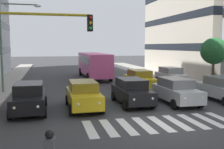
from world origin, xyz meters
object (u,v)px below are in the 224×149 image
(car_1, at_px, (176,91))
(car_row2_0, at_px, (140,79))
(street_lamp_right, at_px, (8,37))
(car_2, at_px, (132,91))
(bus_behind_traffic, at_px, (94,63))
(car_0, at_px, (224,89))
(car_row2_1, at_px, (171,75))
(street_tree_1, at_px, (214,51))
(car_4, at_px, (29,97))
(car_3, at_px, (83,95))
(traffic_light_gantry, at_px, (19,50))

(car_1, bearing_deg, car_row2_0, -87.35)
(street_lamp_right, bearing_deg, car_2, 143.84)
(bus_behind_traffic, bearing_deg, car_0, 113.00)
(car_row2_1, distance_m, street_tree_1, 4.86)
(car_1, height_order, street_tree_1, street_tree_1)
(bus_behind_traffic, relative_size, street_lamp_right, 1.45)
(car_4, bearing_deg, car_3, -178.47)
(car_row2_0, bearing_deg, car_1, 92.65)
(street_tree_1, bearing_deg, street_lamp_right, -3.87)
(car_4, bearing_deg, bus_behind_traffic, -112.75)
(car_1, distance_m, car_row2_1, 9.40)
(car_2, distance_m, car_4, 6.55)
(car_4, xyz_separation_m, street_tree_1, (-16.11, -5.55, 2.54))
(traffic_light_gantry, bearing_deg, car_row2_1, -137.55)
(traffic_light_gantry, bearing_deg, car_2, -147.36)
(street_tree_1, bearing_deg, traffic_light_gantry, 29.62)
(car_0, bearing_deg, car_row2_1, -91.58)
(car_row2_0, distance_m, street_tree_1, 7.39)
(car_row2_0, relative_size, bus_behind_traffic, 0.42)
(car_2, bearing_deg, bus_behind_traffic, -90.00)
(traffic_light_gantry, relative_size, street_lamp_right, 0.76)
(car_row2_1, height_order, bus_behind_traffic, bus_behind_traffic)
(bus_behind_traffic, xyz_separation_m, street_lamp_right, (8.47, 8.80, 2.74))
(street_tree_1, bearing_deg, car_2, 27.42)
(car_row2_0, height_order, street_lamp_right, street_lamp_right)
(traffic_light_gantry, bearing_deg, car_1, -158.68)
(car_3, xyz_separation_m, traffic_light_gantry, (3.32, 3.76, 2.85))
(car_1, height_order, car_4, same)
(car_2, height_order, bus_behind_traffic, bus_behind_traffic)
(car_1, distance_m, bus_behind_traffic, 15.80)
(traffic_light_gantry, height_order, street_tree_1, traffic_light_gantry)
(car_4, bearing_deg, car_row2_1, -147.09)
(car_2, xyz_separation_m, street_lamp_right, (8.47, -6.19, 3.72))
(street_lamp_right, bearing_deg, car_row2_0, 178.57)
(car_row2_0, distance_m, street_lamp_right, 11.78)
(car_2, height_order, car_row2_1, same)
(car_0, relative_size, car_row2_1, 1.00)
(car_0, xyz_separation_m, street_tree_1, (-2.97, -5.55, 2.54))
(car_row2_1, relative_size, traffic_light_gantry, 0.81)
(car_1, distance_m, car_3, 6.30)
(car_row2_0, bearing_deg, street_tree_1, 172.19)
(car_0, xyz_separation_m, car_row2_1, (-0.24, -8.67, 0.00))
(car_3, bearing_deg, car_4, 1.53)
(car_row2_0, height_order, traffic_light_gantry, traffic_light_gantry)
(car_2, bearing_deg, street_lamp_right, -36.16)
(street_lamp_right, bearing_deg, bus_behind_traffic, -133.90)
(car_3, bearing_deg, car_row2_1, -139.82)
(car_1, distance_m, street_tree_1, 8.92)
(street_lamp_right, bearing_deg, car_3, 127.72)
(street_tree_1, bearing_deg, car_0, 61.88)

